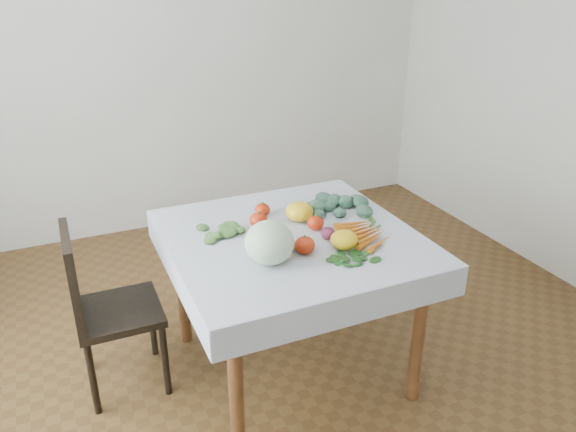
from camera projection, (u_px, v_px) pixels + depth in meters
name	position (u px, v px, depth m)	size (l,w,h in m)	color
ground	(291.00, 366.00, 2.92)	(4.00, 4.00, 0.00)	brown
back_wall	(178.00, 49.00, 4.03)	(4.00, 0.04, 2.70)	silver
table	(292.00, 255.00, 2.65)	(1.00, 1.00, 0.75)	brown
tablecloth	(292.00, 236.00, 2.61)	(1.12, 1.12, 0.01)	silver
chair	(99.00, 302.00, 2.58)	(0.39, 0.39, 0.85)	black
cabbage	(269.00, 243.00, 2.33)	(0.21, 0.21, 0.19)	beige
tomato_a	(262.00, 210.00, 2.80)	(0.08, 0.08, 0.07)	red
tomato_b	(316.00, 223.00, 2.65)	(0.08, 0.08, 0.07)	red
tomato_c	(259.00, 220.00, 2.67)	(0.09, 0.09, 0.07)	red
tomato_d	(305.00, 245.00, 2.43)	(0.09, 0.09, 0.08)	red
heirloom_back	(299.00, 212.00, 2.74)	(0.14, 0.14, 0.10)	yellow
heirloom_front	(344.00, 240.00, 2.47)	(0.12, 0.12, 0.09)	yellow
onion_a	(274.00, 233.00, 2.56)	(0.08, 0.08, 0.07)	#611B43
onion_b	(328.00, 233.00, 2.56)	(0.07, 0.07, 0.06)	#611B43
tomatillo_cluster	(285.00, 250.00, 2.43)	(0.12, 0.10, 0.04)	#C0CA74
carrot_bunch	(364.00, 233.00, 2.60)	(0.20, 0.31, 0.03)	orange
kale_bunch	(330.00, 208.00, 2.84)	(0.35, 0.33, 0.05)	#3C6250
basil_bunch	(349.00, 256.00, 2.42)	(0.23, 0.18, 0.01)	#21541A
dill_bunch	(230.00, 230.00, 2.63)	(0.27, 0.21, 0.03)	#4D803A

